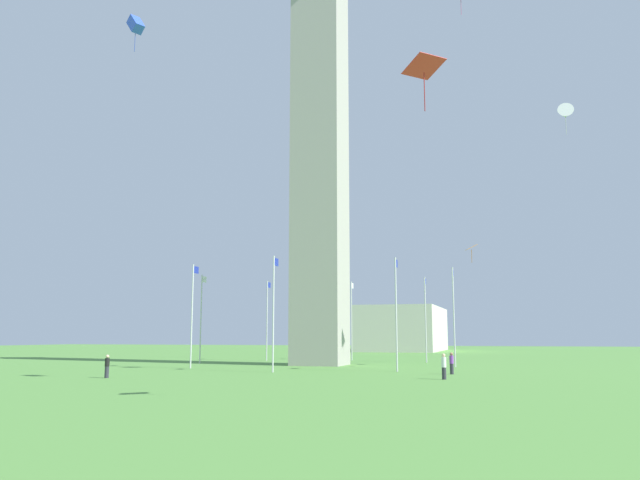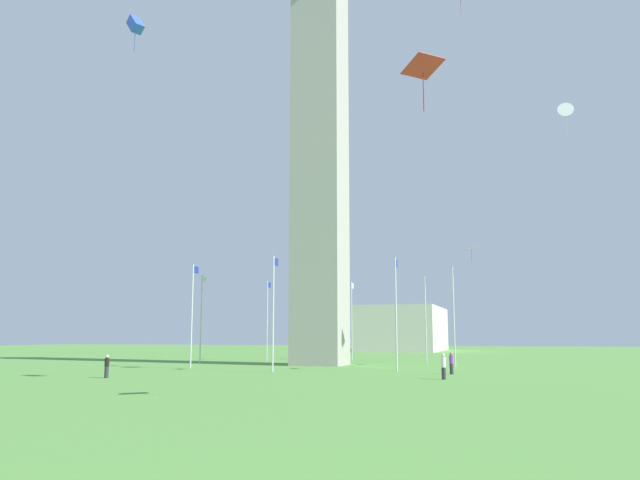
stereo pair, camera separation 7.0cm
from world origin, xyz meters
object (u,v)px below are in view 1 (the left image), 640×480
Objects in this scene: person_white_shirt at (444,367)px; distant_building at (403,329)px; flagpole_n at (352,317)px; kite_orange_diamond at (471,248)px; person_purple_shirt at (452,363)px; kite_blue_box at (136,25)px; kite_white_delta at (565,113)px; obelisk_monument at (320,145)px; person_black_shirt at (107,366)px; kite_red_diamond at (424,68)px; flagpole_w at (454,312)px; flagpole_se at (192,311)px; flagpole_nw at (426,316)px; flagpole_e at (201,315)px; flagpole_sw at (396,309)px; flagpole_ne at (267,317)px; flagpole_s at (274,308)px.

distant_building is (81.86, 16.06, 3.36)m from person_white_shirt.
kite_orange_diamond is (-17.15, -15.38, 5.62)m from flagpole_n.
person_purple_shirt is at bearing -62.50° from person_white_shirt.
kite_white_delta is at bearing -62.06° from kite_blue_box.
person_purple_shirt is at bearing -130.12° from obelisk_monument.
kite_blue_box is at bearing 70.05° from person_purple_shirt.
kite_red_diamond reaches higher than person_black_shirt.
flagpole_w reaches higher than person_black_shirt.
person_black_shirt is (-36.49, 8.61, -4.32)m from flagpole_n.
person_white_shirt is 17.34m from kite_orange_diamond.
kite_orange_diamond is at bearing -77.33° from flagpole_se.
flagpole_w is at bearing -157.50° from flagpole_nw.
kite_white_delta is (18.57, -32.48, 21.45)m from person_black_shirt.
flagpole_n reaches higher than person_black_shirt.
flagpole_e is at bearing 82.93° from kite_white_delta.
flagpole_n is 42.15m from kite_blue_box.
flagpole_sw is (-0.00, -18.82, 0.00)m from flagpole_se.
flagpole_se is at bearing -157.50° from flagpole_e.
person_purple_shirt is (-11.89, -27.35, -4.30)m from flagpole_e.
flagpole_se reaches higher than person_black_shirt.
flagpole_n is 24.59m from flagpole_sw.
flagpole_ne is 31.97m from person_purple_shirt.
person_black_shirt is 43.13m from kite_white_delta.
flagpole_nw is at bearing -168.18° from distant_building.
obelisk_monument is 4.83× the size of flagpole_n.
flagpole_n is 1.00× the size of flagpole_sw.
obelisk_monument reaches higher than flagpole_ne.
kite_red_diamond reaches higher than flagpole_s.
kite_blue_box is (1.41, -0.12, 26.08)m from person_black_shirt.
flagpole_e is at bearing 12.46° from kite_blue_box.
kite_red_diamond is at bearing -170.12° from distant_building.
kite_orange_diamond is at bearing -53.03° from person_purple_shirt.
kite_blue_box reaches higher than kite_orange_diamond.
flagpole_ne is 24.59m from flagpole_s.
kite_blue_box is at bearing 175.64° from distant_building.
obelisk_monument is at bearing -21.36° from kite_blue_box.
person_purple_shirt is 12.84m from kite_orange_diamond.
flagpole_e is 30.13m from person_purple_shirt.
flagpole_nw is 0.35× the size of distant_building.
kite_red_diamond is at bearing -66.24° from person_black_shirt.
flagpole_w is at bearing -60.41° from person_white_shirt.
flagpole_sw is 5.71× the size of person_purple_shirt.
kite_white_delta reaches higher than flagpole_nw.
flagpole_ne is 5.79× the size of kite_orange_diamond.
kite_white_delta reaches higher than person_purple_shirt.
kite_white_delta is (4.80, -33.28, 17.13)m from flagpole_se.
obelisk_monument is at bearing -45.16° from flagpole_se.
person_black_shirt is at bearing 119.76° from kite_white_delta.
flagpole_sw is 74.12m from distant_building.
obelisk_monument is 14.99× the size of kite_blue_box.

